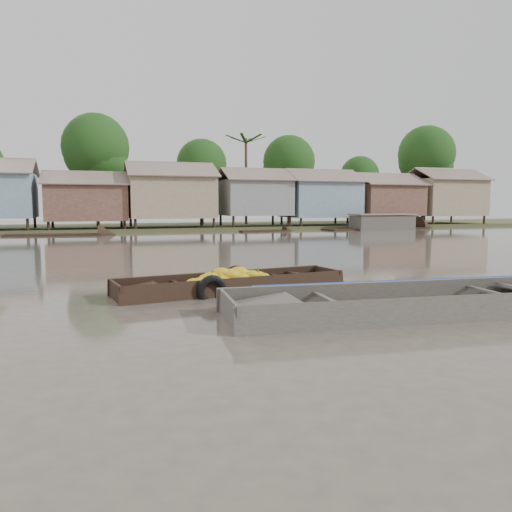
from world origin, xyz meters
name	(u,v)px	position (x,y,z in m)	size (l,w,h in m)	color
ground	(257,299)	(0.00, 0.00, 0.00)	(120.00, 120.00, 0.00)	#52483F
riverbank	(172,192)	(3.03, 31.86, 3.07)	(120.00, 12.47, 10.22)	#384723
banana_boat	(229,284)	(-0.33, 1.16, 0.17)	(5.85, 2.21, 0.79)	black
viewer_boat	(417,309)	(2.54, -2.28, 0.06)	(7.74, 2.63, 0.61)	#3C3733
distant_boats	(327,228)	(13.70, 24.31, 0.22)	(47.09, 14.65, 1.38)	black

